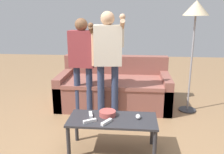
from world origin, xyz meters
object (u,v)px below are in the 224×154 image
object	(u,v)px
coffee_table	(112,123)
couch	(114,89)
player_center	(108,53)
game_remote_wand_spare	(107,122)
game_remote_wand_far	(91,115)
game_remote_wand_near	(90,121)
floor_lamp	(196,15)
player_left	(82,56)
game_remote_nunchuk	(138,116)
snack_bowl	(108,113)

from	to	relation	value
coffee_table	couch	bearing A→B (deg)	93.84
player_center	game_remote_wand_spare	bearing A→B (deg)	-84.75
coffee_table	game_remote_wand_far	size ratio (longest dim) A/B	6.68
player_center	game_remote_wand_near	xyz separation A→B (m)	(-0.09, -1.01, -0.58)
floor_lamp	coffee_table	bearing A→B (deg)	-131.20
player_left	game_remote_nunchuk	bearing A→B (deg)	-48.59
coffee_table	player_left	xyz separation A→B (m)	(-0.54, 0.97, 0.59)
game_remote_wand_far	coffee_table	bearing A→B (deg)	-10.90
couch	game_remote_wand_spare	world-z (taller)	couch
couch	player_left	world-z (taller)	player_left
player_center	game_remote_wand_far	xyz separation A→B (m)	(-0.11, -0.85, -0.58)
couch	game_remote_wand_far	size ratio (longest dim) A/B	12.38
player_left	game_remote_wand_far	distance (m)	1.09
coffee_table	game_remote_nunchuk	bearing A→B (deg)	6.40
player_center	game_remote_wand_far	world-z (taller)	player_center
snack_bowl	game_remote_wand_near	size ratio (longest dim) A/B	1.32
floor_lamp	game_remote_wand_near	bearing A→B (deg)	-134.37
game_remote_nunchuk	player_left	bearing A→B (deg)	131.41
floor_lamp	game_remote_wand_far	world-z (taller)	floor_lamp
player_center	game_remote_wand_near	bearing A→B (deg)	-95.35
couch	game_remote_wand_spare	size ratio (longest dim) A/B	11.78
snack_bowl	floor_lamp	xyz separation A→B (m)	(1.20, 1.22, 1.10)
game_remote_nunchuk	game_remote_wand_near	world-z (taller)	game_remote_nunchuk
coffee_table	snack_bowl	xyz separation A→B (m)	(-0.06, 0.07, 0.09)
game_remote_wand_near	couch	bearing A→B (deg)	84.74
couch	coffee_table	distance (m)	1.46
floor_lamp	snack_bowl	bearing A→B (deg)	-134.44
floor_lamp	player_center	xyz separation A→B (m)	(-1.28, -0.40, -0.54)
floor_lamp	player_center	world-z (taller)	floor_lamp
player_left	snack_bowl	bearing A→B (deg)	-62.25
game_remote_wand_near	player_left	bearing A→B (deg)	105.28
couch	player_center	bearing A→B (deg)	-95.10
player_center	floor_lamp	bearing A→B (deg)	17.24
couch	snack_bowl	bearing A→B (deg)	-88.64
couch	coffee_table	bearing A→B (deg)	-86.16
game_remote_nunchuk	game_remote_wand_near	distance (m)	0.55
game_remote_nunchuk	game_remote_wand_near	bearing A→B (deg)	-164.89
player_center	coffee_table	bearing A→B (deg)	-80.66
coffee_table	game_remote_wand_spare	size ratio (longest dim) A/B	6.36
game_remote_wand_far	game_remote_wand_spare	distance (m)	0.27
coffee_table	floor_lamp	size ratio (longest dim) A/B	0.58
couch	player_center	size ratio (longest dim) A/B	1.17
game_remote_wand_spare	game_remote_wand_far	bearing A→B (deg)	140.19
couch	player_left	distance (m)	0.93
snack_bowl	game_remote_wand_far	xyz separation A→B (m)	(-0.20, -0.02, -0.01)
player_left	floor_lamp	bearing A→B (deg)	10.85
couch	game_remote_wand_spare	distance (m)	1.58
coffee_table	player_left	size ratio (longest dim) A/B	0.67
player_center	game_remote_wand_near	world-z (taller)	player_center
game_remote_nunchuk	snack_bowl	bearing A→B (deg)	173.52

